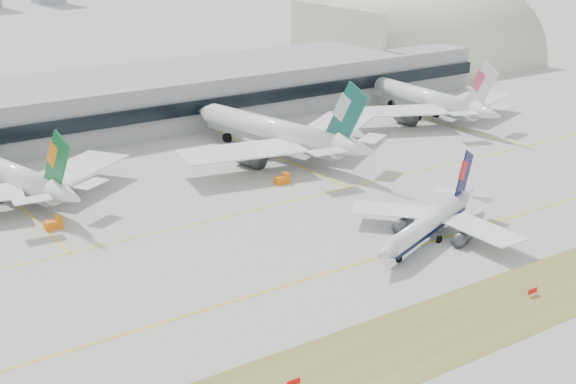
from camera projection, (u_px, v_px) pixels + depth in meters
ground at (308, 264)px, 148.50m from camera, size 3000.00×3000.00×0.00m
taxiing_airliner at (431, 222)px, 159.12m from camera, size 42.10×35.60×14.75m
widebody_eva at (13, 177)px, 180.26m from camera, size 56.02×55.67×20.41m
widebody_cathay at (278, 133)px, 211.76m from camera, size 66.58×66.03×24.15m
widebody_china_air at (430, 101)px, 250.61m from camera, size 62.04×60.71×22.13m
terminal at (80, 107)px, 235.40m from camera, size 280.00×43.10×15.00m
hangar at (419, 67)px, 336.02m from camera, size 91.00×60.00×60.00m
hold_sign_left at (294, 383)px, 109.65m from camera, size 2.20×0.15×1.35m
hold_sign_right at (533, 291)px, 136.09m from camera, size 2.20×0.15×1.35m
gse_b at (54, 224)px, 164.83m from camera, size 3.55×2.00×2.60m
gse_c at (282, 179)px, 192.47m from camera, size 3.55×2.00×2.60m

